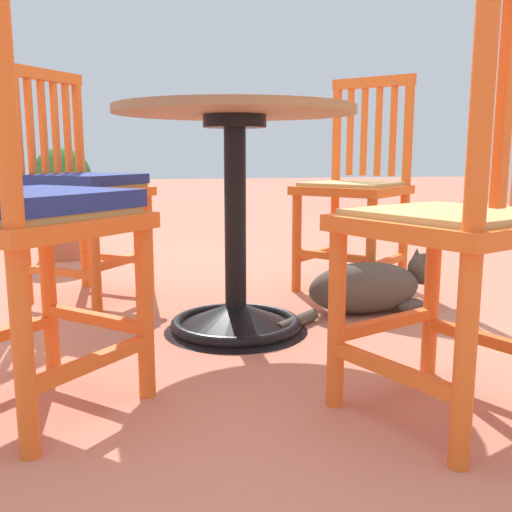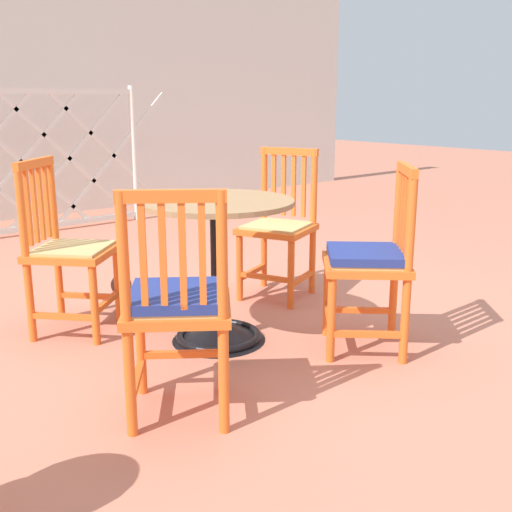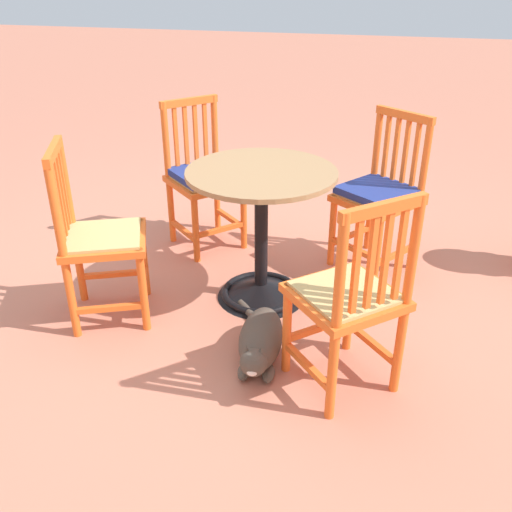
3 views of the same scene
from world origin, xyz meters
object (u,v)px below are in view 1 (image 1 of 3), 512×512
orange_chair_tucked_in (462,225)px  orange_chair_facing_out (355,189)px  orange_chair_at_corner (23,217)px  tabby_cat (374,287)px  orange_chair_by_planter (82,189)px  cafe_table (235,247)px  terracotta_planter (63,200)px

orange_chair_tucked_in → orange_chair_facing_out: same height
orange_chair_facing_out → orange_chair_at_corner: bearing=-49.2°
orange_chair_at_corner → tabby_cat: bearing=119.5°
orange_chair_tucked_in → orange_chair_facing_out: (-1.25, 0.25, 0.00)m
orange_chair_by_planter → orange_chair_facing_out: size_ratio=1.00×
cafe_table → tabby_cat: bearing=102.8°
orange_chair_by_planter → orange_chair_tucked_in: 1.58m
cafe_table → orange_chair_tucked_in: (0.74, 0.36, 0.15)m
orange_chair_by_planter → orange_chair_facing_out: (0.06, 1.13, -0.01)m
cafe_table → orange_chair_by_planter: bearing=-137.9°
orange_chair_facing_out → cafe_table: bearing=-50.0°
cafe_table → tabby_cat: cafe_table is taller
orange_chair_at_corner → terracotta_planter: bearing=-176.1°
orange_chair_by_planter → orange_chair_at_corner: same height
orange_chair_tucked_in → terracotta_planter: (-2.30, -1.06, -0.11)m
orange_chair_at_corner → tabby_cat: size_ratio=1.29×
orange_chair_at_corner → orange_chair_tucked_in: size_ratio=1.00×
cafe_table → terracotta_planter: size_ratio=1.23×
orange_chair_facing_out → orange_chair_by_planter: bearing=-93.0°
orange_chair_at_corner → cafe_table: bearing=131.8°
cafe_table → orange_chair_at_corner: size_ratio=0.83×
tabby_cat → terracotta_planter: terracotta_planter is taller
cafe_table → terracotta_planter: bearing=-155.8°
orange_chair_by_planter → orange_chair_tucked_in: same height
cafe_table → orange_chair_by_planter: (-0.57, -0.52, 0.16)m
orange_chair_by_planter → terracotta_planter: size_ratio=1.47×
orange_chair_at_corner → terracotta_planter: orange_chair_at_corner is taller
orange_chair_by_planter → tabby_cat: bearing=67.0°
orange_chair_at_corner → orange_chair_facing_out: 1.55m
orange_chair_at_corner → terracotta_planter: size_ratio=1.47×
orange_chair_tucked_in → orange_chair_by_planter: bearing=-146.2°
cafe_table → orange_chair_at_corner: bearing=-48.2°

